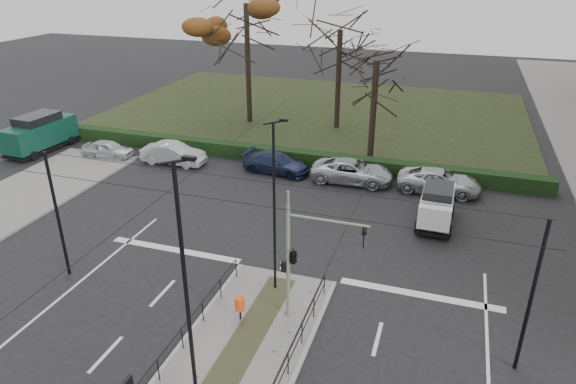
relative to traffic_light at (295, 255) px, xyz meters
name	(u,v)px	position (x,y,z in m)	size (l,w,h in m)	color
ground	(244,346)	(-1.32, -2.13, -3.02)	(140.00, 140.00, 0.00)	black
park	(316,111)	(-7.32, 29.87, -2.97)	(38.00, 26.00, 0.10)	black
hedge	(267,154)	(-7.32, 16.47, -2.52)	(38.00, 1.00, 1.00)	black
median_railing	(212,375)	(-1.32, -4.73, -2.04)	(4.14, 13.24, 0.92)	black
catenary	(258,247)	(-1.32, -0.51, 0.40)	(20.00, 34.00, 6.00)	black
traffic_light	(295,255)	(0.00, 0.00, 0.00)	(3.37, 1.93, 4.95)	slate
litter_bin	(240,304)	(-2.03, -0.83, -2.16)	(0.39, 0.39, 1.01)	black
streetlamp_median_near	(187,291)	(-1.68, -5.21, 1.50)	(0.72, 0.15, 8.61)	black
streetlamp_median_far	(275,208)	(-1.40, 1.63, 1.03)	(0.64, 0.13, 7.70)	black
parked_car_first	(108,149)	(-18.48, 13.34, -2.38)	(1.52, 3.78, 1.29)	#B9BDC2
parked_car_second	(173,154)	(-13.35, 13.76, -2.27)	(1.59, 4.57, 1.50)	#B9BDC2
parked_car_third	(276,163)	(-5.92, 14.52, -2.35)	(1.88, 4.62, 1.34)	#1F2848
parked_car_fourth	(352,171)	(-0.70, 14.55, -2.29)	(2.41, 5.23, 1.45)	#B9BDC2
white_van	(437,204)	(4.83, 10.26, -1.87)	(1.93, 4.03, 2.20)	white
green_van	(40,132)	(-24.19, 13.09, -1.59)	(2.56, 5.83, 2.79)	#0B3326
rust_tree	(246,3)	(-12.08, 24.86, 6.94)	(9.17, 9.17, 12.99)	black
bare_tree_center	(340,37)	(-4.33, 25.52, 4.52)	(7.07, 7.07, 10.68)	black
bare_tree_near	(376,68)	(-0.29, 18.99, 3.53)	(5.22, 5.22, 9.27)	black
parked_car_fifth	(439,181)	(4.75, 14.70, -2.32)	(2.34, 5.07, 1.41)	#B9BDC2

